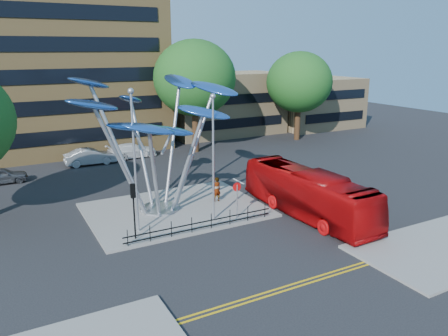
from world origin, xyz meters
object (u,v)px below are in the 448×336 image
street_lamp_left (134,149)px  pedestrian (216,189)px  no_entry_sign_island (237,194)px  parked_car_left (1,176)px  tree_right (195,78)px  parked_car_mid (90,157)px  traffic_light_island (133,200)px  leaf_sculpture (154,114)px  street_lamp_right (213,147)px  tree_far (299,82)px  red_bus (308,193)px  parked_car_right (132,151)px

street_lamp_left → pedestrian: street_lamp_left is taller
street_lamp_left → pedestrian: 8.38m
no_entry_sign_island → parked_car_left: no_entry_sign_island is taller
pedestrian → parked_car_left: bearing=-43.9°
street_lamp_left → tree_right: bearing=56.0°
street_lamp_left → parked_car_mid: size_ratio=1.79×
traffic_light_island → tree_right: bearing=56.3°
leaf_sculpture → parked_car_left: leaf_sculpture is taller
street_lamp_right → street_lamp_left: bearing=174.3°
tree_far → red_bus: 26.71m
tree_right → tree_far: (14.00, 0.00, -0.93)m
parked_car_mid → tree_right: bearing=-87.8°
tree_right → street_lamp_left: bearing=-124.0°
street_lamp_right → parked_car_left: 20.52m
no_entry_sign_island → parked_car_left: (-13.54, 16.51, -1.12)m
tree_right → traffic_light_island: (-13.00, -19.50, -5.42)m
no_entry_sign_island → tree_right: bearing=72.9°
parked_car_mid → pedestrian: bearing=-158.6°
traffic_light_island → leaf_sculpture: bearing=55.0°
no_entry_sign_island → street_lamp_left: bearing=171.4°
tree_far → parked_car_mid: 26.30m
traffic_light_island → no_entry_sign_island: (7.00, 0.02, -0.80)m
tree_far → traffic_light_island: (-27.00, -19.50, -4.49)m
street_lamp_right → pedestrian: (1.76, 3.00, -4.01)m
traffic_light_island → parked_car_left: traffic_light_island is taller
traffic_light_island → parked_car_left: 17.87m
traffic_light_island → no_entry_sign_island: 7.05m
street_lamp_right → no_entry_sign_island: (1.50, -0.48, -3.28)m
traffic_light_island → pedestrian: traffic_light_island is taller
tree_far → street_lamp_left: bearing=-145.1°
street_lamp_left → no_entry_sign_island: street_lamp_left is taller
tree_far → parked_car_left: (-33.54, -2.98, -6.41)m
parked_car_mid → leaf_sculpture: bearing=-173.2°
leaf_sculpture → red_bus: size_ratio=1.10×
traffic_light_island → no_entry_sign_island: bearing=0.1°
no_entry_sign_island → parked_car_left: 21.38m
tree_far → parked_car_left: 34.28m
red_bus → parked_car_mid: 23.27m
no_entry_sign_island → leaf_sculpture: bearing=134.3°
street_lamp_left → traffic_light_island: (-0.50, -1.00, -2.74)m
leaf_sculpture → parked_car_left: (-9.48, 12.34, -6.17)m
tree_right → no_entry_sign_island: bearing=-107.1°
parked_car_left → street_lamp_right: bearing=-143.8°
pedestrian → parked_car_right: 16.70m
red_bus → parked_car_mid: red_bus is taller
street_lamp_right → red_bus: (6.10, -2.12, -3.49)m
no_entry_sign_island → red_bus: 4.89m
parked_car_right → tree_far: bearing=-99.3°
parked_car_mid → parked_car_right: parked_car_mid is taller
tree_right → leaf_sculpture: (-10.07, -15.32, -1.16)m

